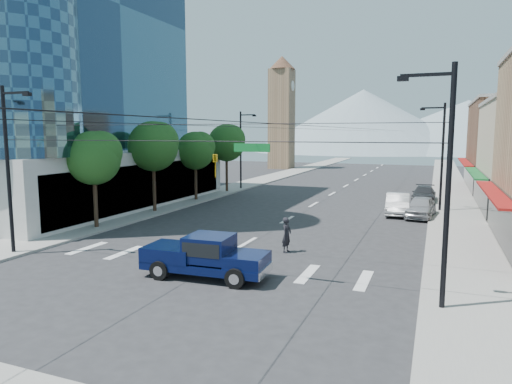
# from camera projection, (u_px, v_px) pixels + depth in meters

# --- Properties ---
(ground) EXTENTS (160.00, 160.00, 0.00)m
(ground) POSITION_uv_depth(u_px,v_px,m) (198.00, 271.00, 21.77)
(ground) COLOR #28282B
(ground) RESTS_ON ground
(sidewalk_left) EXTENTS (4.00, 120.00, 0.15)m
(sidewalk_left) POSITION_uv_depth(u_px,v_px,m) (262.00, 180.00, 63.03)
(sidewalk_left) COLOR gray
(sidewalk_left) RESTS_ON ground
(sidewalk_right) EXTENTS (4.00, 120.00, 0.15)m
(sidewalk_right) POSITION_uv_depth(u_px,v_px,m) (450.00, 188.00, 54.26)
(sidewalk_right) COLOR gray
(sidewalk_right) RESTS_ON ground
(office_tower) EXTENTS (29.50, 27.00, 30.00)m
(office_tower) POSITION_uv_depth(u_px,v_px,m) (18.00, 47.00, 42.28)
(office_tower) COLOR #B7B7B2
(office_tower) RESTS_ON ground
(clock_tower) EXTENTS (4.80, 4.80, 20.40)m
(clock_tower) POSITION_uv_depth(u_px,v_px,m) (282.00, 111.00, 83.59)
(clock_tower) COLOR #8C6B4C
(clock_tower) RESTS_ON ground
(mountain_left) EXTENTS (80.00, 80.00, 22.00)m
(mountain_left) POSITION_uv_depth(u_px,v_px,m) (363.00, 121.00, 164.13)
(mountain_left) COLOR gray
(mountain_left) RESTS_ON ground
(mountain_right) EXTENTS (90.00, 90.00, 18.00)m
(mountain_right) POSITION_uv_depth(u_px,v_px,m) (468.00, 126.00, 160.82)
(mountain_right) COLOR gray
(mountain_right) RESTS_ON ground
(tree_near) EXTENTS (3.65, 3.64, 6.71)m
(tree_near) POSITION_uv_depth(u_px,v_px,m) (96.00, 156.00, 30.80)
(tree_near) COLOR black
(tree_near) RESTS_ON ground
(tree_midnear) EXTENTS (4.09, 4.09, 7.52)m
(tree_midnear) POSITION_uv_depth(u_px,v_px,m) (155.00, 145.00, 37.17)
(tree_midnear) COLOR black
(tree_midnear) RESTS_ON ground
(tree_midfar) EXTENTS (3.65, 3.64, 6.71)m
(tree_midfar) POSITION_uv_depth(u_px,v_px,m) (197.00, 149.00, 43.70)
(tree_midfar) COLOR black
(tree_midfar) RESTS_ON ground
(tree_far) EXTENTS (4.09, 4.09, 7.52)m
(tree_far) POSITION_uv_depth(u_px,v_px,m) (228.00, 142.00, 50.08)
(tree_far) COLOR black
(tree_far) RESTS_ON ground
(signal_rig) EXTENTS (21.80, 0.20, 9.00)m
(signal_rig) POSITION_uv_depth(u_px,v_px,m) (189.00, 176.00, 20.18)
(signal_rig) COLOR black
(signal_rig) RESTS_ON ground
(lamp_pole_nw) EXTENTS (2.00, 0.25, 9.00)m
(lamp_pole_nw) POSITION_uv_depth(u_px,v_px,m) (242.00, 147.00, 52.69)
(lamp_pole_nw) COLOR black
(lamp_pole_nw) RESTS_ON ground
(lamp_pole_ne) EXTENTS (2.00, 0.25, 9.00)m
(lamp_pole_ne) POSITION_uv_depth(u_px,v_px,m) (441.00, 153.00, 37.52)
(lamp_pole_ne) COLOR black
(lamp_pole_ne) RESTS_ON ground
(pickup_truck) EXTENTS (5.94, 2.53, 1.97)m
(pickup_truck) POSITION_uv_depth(u_px,v_px,m) (205.00, 255.00, 20.74)
(pickup_truck) COLOR #08113C
(pickup_truck) RESTS_ON ground
(pedestrian) EXTENTS (0.57, 0.77, 1.95)m
(pedestrian) POSITION_uv_depth(u_px,v_px,m) (287.00, 235.00, 25.12)
(pedestrian) COLOR black
(pedestrian) RESTS_ON ground
(parked_car_near) EXTENTS (2.43, 5.00, 1.65)m
(parked_car_near) POSITION_uv_depth(u_px,v_px,m) (421.00, 207.00, 35.44)
(parked_car_near) COLOR #A9A8AD
(parked_car_near) RESTS_ON ground
(parked_car_mid) EXTENTS (2.13, 5.24, 1.69)m
(parked_car_mid) POSITION_uv_depth(u_px,v_px,m) (398.00, 204.00, 36.89)
(parked_car_mid) COLOR silver
(parked_car_mid) RESTS_ON ground
(parked_car_far) EXTENTS (2.15, 5.19, 1.50)m
(parked_car_far) POSITION_uv_depth(u_px,v_px,m) (424.00, 194.00, 43.50)
(parked_car_far) COLOR #333336
(parked_car_far) RESTS_ON ground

